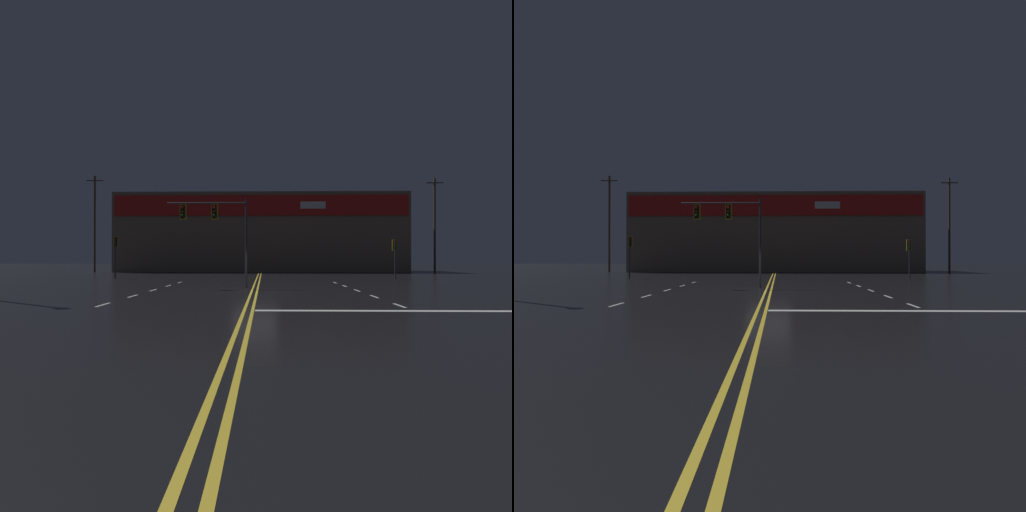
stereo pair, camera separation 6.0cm
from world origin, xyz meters
TOP-DOWN VIEW (x-y plane):
  - ground_plane at (0.00, 0.00)m, footprint 200.00×200.00m
  - road_markings at (1.29, -1.93)m, footprint 17.49×60.00m
  - traffic_signal_median at (-2.61, 1.82)m, footprint 5.03×0.36m
  - traffic_signal_corner_northeast at (12.05, 12.35)m, footprint 0.42×0.36m
  - traffic_signal_corner_northwest at (-13.05, 13.08)m, footprint 0.42×0.36m
  - building_backdrop at (0.00, 33.07)m, footprint 38.43×10.23m
  - utility_pole_row at (-0.03, 28.48)m, footprint 46.15×0.26m

SIDE VIEW (x-z plane):
  - ground_plane at x=0.00m, z-range 0.00..0.00m
  - road_markings at x=1.29m, z-range 0.00..0.01m
  - traffic_signal_corner_northeast at x=12.05m, z-range 0.82..4.32m
  - traffic_signal_corner_northwest at x=-13.05m, z-range 0.90..4.74m
  - traffic_signal_median at x=-2.61m, z-range 1.48..7.03m
  - building_backdrop at x=0.00m, z-range 0.02..10.44m
  - utility_pole_row at x=-0.03m, z-range 0.09..12.65m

